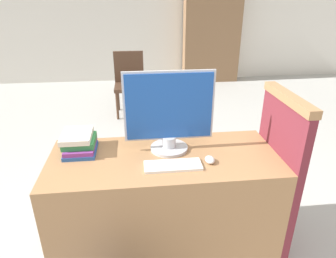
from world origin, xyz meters
TOP-DOWN VIEW (x-y plane):
  - wall_back at (0.00, 5.03)m, footprint 12.00×0.06m
  - desk at (0.00, 0.31)m, footprint 1.43×0.62m
  - carrel_divider at (0.74, 0.28)m, footprint 0.07×0.56m
  - monitor at (0.04, 0.40)m, footprint 0.56×0.24m
  - keyboard at (0.04, 0.18)m, footprint 0.34×0.13m
  - mouse at (0.27, 0.21)m, footprint 0.06×0.08m
  - book_stack at (-0.53, 0.44)m, footprint 0.21×0.26m
  - far_chair at (-0.24, 3.11)m, footprint 0.44×0.44m
  - bookshelf_far at (1.42, 4.79)m, footprint 1.12×0.32m

SIDE VIEW (x-z plane):
  - desk at x=0.00m, z-range 0.00..0.78m
  - far_chair at x=-0.24m, z-range 0.05..0.97m
  - carrel_divider at x=0.74m, z-range 0.01..1.18m
  - keyboard at x=0.04m, z-range 0.78..0.79m
  - mouse at x=0.27m, z-range 0.78..0.81m
  - book_stack at x=-0.53m, z-range 0.78..0.90m
  - bookshelf_far at x=1.42m, z-range 0.00..2.04m
  - monitor at x=0.04m, z-range 0.77..1.29m
  - wall_back at x=0.00m, z-range 0.00..2.80m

